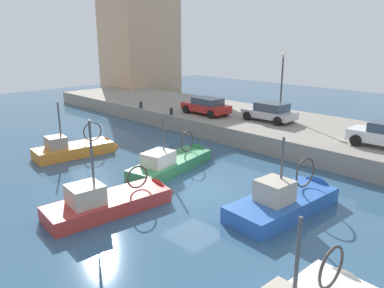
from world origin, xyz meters
TOP-DOWN VIEW (x-y plane):
  - water_surface at (0.00, 0.00)m, footprint 80.00×80.00m
  - quay_wall at (11.50, 0.00)m, footprint 9.00×56.00m
  - fishing_boat_green at (1.43, 2.97)m, footprint 6.64×2.99m
  - fishing_boat_blue at (1.37, -4.44)m, footprint 6.29×2.63m
  - fishing_boat_orange at (-1.26, 9.03)m, footprint 5.66×2.43m
  - fishing_boat_red at (-3.93, 0.79)m, footprint 6.20×2.51m
  - parked_car_silver at (10.96, 3.18)m, footprint 2.04×3.90m
  - parked_car_red at (9.41, 8.13)m, footprint 1.98×4.10m
  - mooring_bollard_south at (7.35, 10.00)m, footprint 0.28×0.28m
  - mooring_bollard_mid at (7.35, 14.00)m, footprint 0.28×0.28m
  - quay_streetlamp at (13.00, 3.63)m, footprint 0.36×0.36m
  - waterfront_building_west_mid at (17.49, 27.44)m, footprint 8.38×6.97m

SIDE VIEW (x-z plane):
  - water_surface at x=0.00m, z-range 0.00..0.00m
  - fishing_boat_orange at x=-1.26m, z-range -2.04..2.25m
  - fishing_boat_blue at x=1.37m, z-range -2.02..2.26m
  - fishing_boat_green at x=1.43m, z-range -1.83..2.07m
  - fishing_boat_red at x=-3.93m, z-range -2.33..2.57m
  - quay_wall at x=11.50m, z-range 0.00..1.20m
  - mooring_bollard_south at x=7.35m, z-range 1.20..1.75m
  - mooring_bollard_mid at x=7.35m, z-range 1.20..1.75m
  - parked_car_red at x=9.41m, z-range 1.22..2.56m
  - parked_car_silver at x=10.96m, z-range 1.22..2.58m
  - quay_streetlamp at x=13.00m, z-range 2.04..6.87m
  - waterfront_building_west_mid at x=17.49m, z-range 0.02..14.84m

